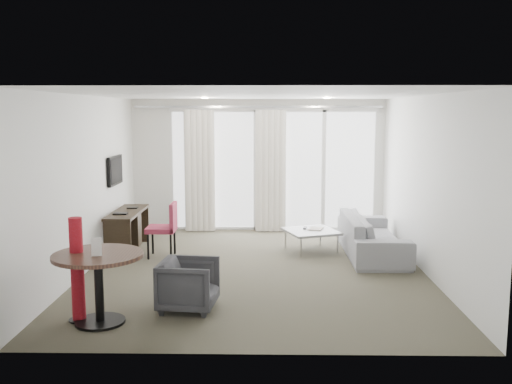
{
  "coord_description": "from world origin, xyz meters",
  "views": [
    {
      "loc": [
        0.16,
        -8.31,
        2.37
      ],
      "look_at": [
        0.0,
        0.6,
        1.1
      ],
      "focal_mm": 40.0,
      "sensor_mm": 36.0,
      "label": 1
    }
  ],
  "objects_px": {
    "rattan_chair_a": "(305,204)",
    "coffee_table": "(311,241)",
    "desk_chair": "(161,230)",
    "desk": "(128,231)",
    "rattan_chair_b": "(353,200)",
    "round_table": "(99,288)",
    "red_lamp": "(77,270)",
    "tub_armchair": "(189,285)",
    "sofa": "(372,235)"
  },
  "relations": [
    {
      "from": "desk_chair",
      "to": "sofa",
      "type": "height_order",
      "value": "desk_chair"
    },
    {
      "from": "desk",
      "to": "round_table",
      "type": "xyz_separation_m",
      "value": [
        0.49,
        -3.35,
        0.06
      ]
    },
    {
      "from": "desk",
      "to": "coffee_table",
      "type": "height_order",
      "value": "desk"
    },
    {
      "from": "coffee_table",
      "to": "desk",
      "type": "bearing_deg",
      "value": -179.57
    },
    {
      "from": "tub_armchair",
      "to": "coffee_table",
      "type": "relative_size",
      "value": 0.83
    },
    {
      "from": "desk",
      "to": "red_lamp",
      "type": "xyz_separation_m",
      "value": [
        0.23,
        -3.29,
        0.26
      ]
    },
    {
      "from": "desk_chair",
      "to": "coffee_table",
      "type": "bearing_deg",
      "value": 9.71
    },
    {
      "from": "red_lamp",
      "to": "round_table",
      "type": "bearing_deg",
      "value": -14.23
    },
    {
      "from": "tub_armchair",
      "to": "coffee_table",
      "type": "xyz_separation_m",
      "value": [
        1.69,
        2.91,
        -0.12
      ]
    },
    {
      "from": "desk",
      "to": "round_table",
      "type": "distance_m",
      "value": 3.39
    },
    {
      "from": "desk",
      "to": "red_lamp",
      "type": "bearing_deg",
      "value": -85.93
    },
    {
      "from": "round_table",
      "to": "sofa",
      "type": "height_order",
      "value": "round_table"
    },
    {
      "from": "sofa",
      "to": "tub_armchair",
      "type": "bearing_deg",
      "value": 135.12
    },
    {
      "from": "round_table",
      "to": "desk",
      "type": "bearing_deg",
      "value": 98.35
    },
    {
      "from": "coffee_table",
      "to": "rattan_chair_a",
      "type": "distance_m",
      "value": 2.56
    },
    {
      "from": "round_table",
      "to": "sofa",
      "type": "xyz_separation_m",
      "value": [
        3.63,
        3.17,
        -0.07
      ]
    },
    {
      "from": "round_table",
      "to": "rattan_chair_a",
      "type": "bearing_deg",
      "value": 65.43
    },
    {
      "from": "desk_chair",
      "to": "rattan_chair_b",
      "type": "xyz_separation_m",
      "value": [
        3.66,
        3.48,
        -0.04
      ]
    },
    {
      "from": "desk",
      "to": "sofa",
      "type": "distance_m",
      "value": 4.13
    },
    {
      "from": "rattan_chair_b",
      "to": "tub_armchair",
      "type": "bearing_deg",
      "value": -96.95
    },
    {
      "from": "coffee_table",
      "to": "rattan_chair_b",
      "type": "bearing_deg",
      "value": 69.0
    },
    {
      "from": "desk",
      "to": "tub_armchair",
      "type": "relative_size",
      "value": 2.17
    },
    {
      "from": "desk",
      "to": "coffee_table",
      "type": "relative_size",
      "value": 1.81
    },
    {
      "from": "round_table",
      "to": "tub_armchair",
      "type": "bearing_deg",
      "value": 26.22
    },
    {
      "from": "desk",
      "to": "rattan_chair_b",
      "type": "bearing_deg",
      "value": 35.73
    },
    {
      "from": "desk_chair",
      "to": "rattan_chair_b",
      "type": "relative_size",
      "value": 1.09
    },
    {
      "from": "round_table",
      "to": "rattan_chair_b",
      "type": "relative_size",
      "value": 1.22
    },
    {
      "from": "red_lamp",
      "to": "tub_armchair",
      "type": "height_order",
      "value": "red_lamp"
    },
    {
      "from": "desk_chair",
      "to": "round_table",
      "type": "xyz_separation_m",
      "value": [
        -0.16,
        -2.97,
        -0.05
      ]
    },
    {
      "from": "sofa",
      "to": "rattan_chair_a",
      "type": "height_order",
      "value": "rattan_chair_a"
    },
    {
      "from": "round_table",
      "to": "coffee_table",
      "type": "height_order",
      "value": "round_table"
    },
    {
      "from": "sofa",
      "to": "coffee_table",
      "type": "bearing_deg",
      "value": 78.05
    },
    {
      "from": "desk_chair",
      "to": "rattan_chair_a",
      "type": "relative_size",
      "value": 1.11
    },
    {
      "from": "desk_chair",
      "to": "red_lamp",
      "type": "height_order",
      "value": "red_lamp"
    },
    {
      "from": "round_table",
      "to": "red_lamp",
      "type": "bearing_deg",
      "value": 165.77
    },
    {
      "from": "desk_chair",
      "to": "rattan_chair_a",
      "type": "distance_m",
      "value": 3.91
    },
    {
      "from": "red_lamp",
      "to": "sofa",
      "type": "bearing_deg",
      "value": 38.56
    },
    {
      "from": "desk",
      "to": "sofa",
      "type": "relative_size",
      "value": 0.65
    },
    {
      "from": "red_lamp",
      "to": "coffee_table",
      "type": "relative_size",
      "value": 1.48
    },
    {
      "from": "rattan_chair_a",
      "to": "sofa",
      "type": "bearing_deg",
      "value": -56.05
    },
    {
      "from": "tub_armchair",
      "to": "round_table",
      "type": "bearing_deg",
      "value": 122.28
    },
    {
      "from": "sofa",
      "to": "rattan_chair_a",
      "type": "xyz_separation_m",
      "value": [
        -0.92,
        2.76,
        0.08
      ]
    },
    {
      "from": "desk_chair",
      "to": "rattan_chair_b",
      "type": "height_order",
      "value": "desk_chair"
    },
    {
      "from": "red_lamp",
      "to": "desk_chair",
      "type": "bearing_deg",
      "value": 81.89
    },
    {
      "from": "rattan_chair_b",
      "to": "round_table",
      "type": "bearing_deg",
      "value": -101.91
    },
    {
      "from": "desk",
      "to": "desk_chair",
      "type": "distance_m",
      "value": 0.76
    },
    {
      "from": "tub_armchair",
      "to": "rattan_chair_b",
      "type": "bearing_deg",
      "value": -19.58
    },
    {
      "from": "rattan_chair_a",
      "to": "coffee_table",
      "type": "bearing_deg",
      "value": -76.2
    },
    {
      "from": "desk_chair",
      "to": "sofa",
      "type": "bearing_deg",
      "value": 3.6
    },
    {
      "from": "rattan_chair_b",
      "to": "sofa",
      "type": "bearing_deg",
      "value": -74.5
    }
  ]
}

